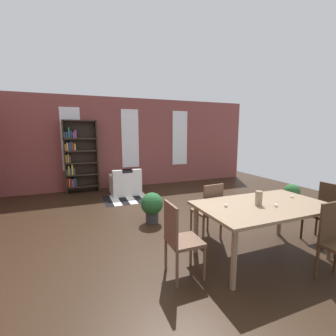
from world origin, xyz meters
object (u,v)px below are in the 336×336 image
object	(u,v)px
dining_chair_head_right	(325,211)
bookshelf_tall	(79,156)
vase_on_table	(259,198)
potted_plant_corner	(152,206)
potted_plant_by_shelf	(292,193)
dining_chair_head_left	(179,237)
dining_chair_far_left	(209,209)
armchair_white	(125,184)
dining_table	(263,210)

from	to	relation	value
dining_chair_head_right	bookshelf_tall	world-z (taller)	bookshelf_tall
vase_on_table	potted_plant_corner	bearing A→B (deg)	119.19
potted_plant_by_shelf	dining_chair_head_left	bearing A→B (deg)	-156.77
dining_chair_head_right	vase_on_table	bearing A→B (deg)	-179.96
dining_chair_far_left	bookshelf_tall	world-z (taller)	bookshelf_tall
dining_chair_far_left	potted_plant_corner	xyz separation A→B (m)	(-0.67, 0.99, -0.16)
bookshelf_tall	armchair_white	bearing A→B (deg)	-30.89
dining_chair_head_right	potted_plant_by_shelf	xyz separation A→B (m)	(1.25, 1.65, -0.25)
vase_on_table	dining_table	bearing A→B (deg)	0.00
dining_chair_far_left	armchair_white	xyz separation A→B (m)	(-0.73, 3.33, -0.23)
dining_chair_head_left	armchair_white	bearing A→B (deg)	87.78
dining_chair_far_left	armchair_white	size ratio (longest dim) A/B	1.17
dining_table	dining_chair_head_left	world-z (taller)	dining_chair_head_left
bookshelf_tall	potted_plant_by_shelf	xyz separation A→B (m)	(4.89, -3.17, -0.81)
dining_table	dining_chair_far_left	world-z (taller)	dining_chair_far_left
dining_chair_far_left	potted_plant_by_shelf	bearing A→B (deg)	16.62
bookshelf_tall	dining_table	bearing A→B (deg)	-64.09
dining_table	vase_on_table	bearing A→B (deg)	180.00
armchair_white	vase_on_table	bearing A→B (deg)	-75.73
vase_on_table	dining_chair_head_left	distance (m)	1.26
dining_chair_head_left	armchair_white	world-z (taller)	dining_chair_head_left
dining_chair_head_right	dining_chair_far_left	xyz separation A→B (m)	(-1.71, 0.77, 0.00)
dining_chair_head_left	dining_chair_far_left	bearing A→B (deg)	40.81
dining_chair_head_left	dining_chair_far_left	distance (m)	1.18
dining_chair_far_left	bookshelf_tall	distance (m)	4.52
dining_table	bookshelf_tall	world-z (taller)	bookshelf_tall
vase_on_table	dining_chair_head_left	world-z (taller)	vase_on_table
dining_chair_head_right	potted_plant_corner	bearing A→B (deg)	143.51
dining_chair_far_left	bookshelf_tall	xyz separation A→B (m)	(-1.93, 4.05, 0.56)
dining_chair_head_right	bookshelf_tall	size ratio (longest dim) A/B	0.45
vase_on_table	armchair_white	size ratio (longest dim) A/B	0.25
dining_chair_head_left	armchair_white	xyz separation A→B (m)	(0.16, 4.10, -0.23)
armchair_white	potted_plant_corner	bearing A→B (deg)	-88.57
dining_chair_far_left	potted_plant_corner	world-z (taller)	dining_chair_far_left
bookshelf_tall	potted_plant_corner	distance (m)	3.38
potted_plant_by_shelf	dining_chair_head_right	bearing A→B (deg)	-127.11
dining_chair_head_right	dining_chair_far_left	bearing A→B (deg)	155.81
dining_chair_head_left	dining_table	bearing A→B (deg)	-0.01
dining_table	dining_chair_head_left	bearing A→B (deg)	179.99
armchair_white	dining_chair_head_right	bearing A→B (deg)	-59.24
dining_table	armchair_white	distance (m)	4.28
potted_plant_corner	vase_on_table	bearing A→B (deg)	-60.81
vase_on_table	armchair_white	xyz separation A→B (m)	(-1.04, 4.10, -0.60)
armchair_white	potted_plant_by_shelf	size ratio (longest dim) A/B	1.64
dining_chair_head_left	potted_plant_by_shelf	distance (m)	4.20
potted_plant_by_shelf	potted_plant_corner	bearing A→B (deg)	178.24
potted_plant_by_shelf	dining_table	bearing A→B (deg)	-147.05
potted_plant_corner	bookshelf_tall	bearing A→B (deg)	112.39
dining_chair_head_right	armchair_white	size ratio (longest dim) A/B	1.17
dining_table	dining_chair_far_left	size ratio (longest dim) A/B	1.95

